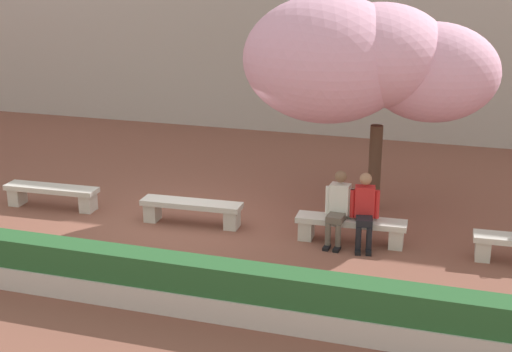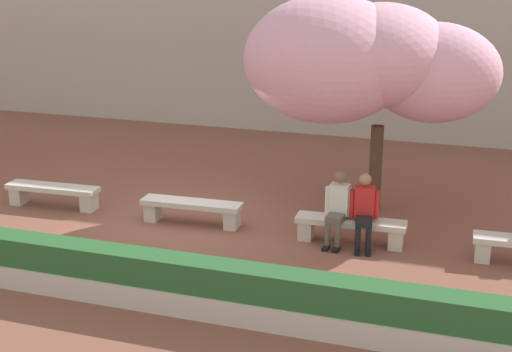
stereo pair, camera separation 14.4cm
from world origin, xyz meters
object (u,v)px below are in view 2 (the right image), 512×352
object	(u,v)px
stone_bench_center	(192,208)
person_seated_right	(364,208)
person_seated_left	(338,205)
cherry_tree_main	(366,61)
stone_bench_near_west	(53,192)
stone_bench_near_east	(351,227)

from	to	relation	value
stone_bench_center	person_seated_right	world-z (taller)	person_seated_right
person_seated_left	person_seated_right	xyz separation A→B (m)	(0.45, 0.00, 0.00)
stone_bench_center	cherry_tree_main	size ratio (longest dim) A/B	0.41
stone_bench_near_west	stone_bench_center	world-z (taller)	same
stone_bench_center	stone_bench_near_east	xyz separation A→B (m)	(3.01, 0.00, 0.00)
stone_bench_near_east	person_seated_right	world-z (taller)	person_seated_right
person_seated_left	cherry_tree_main	distance (m)	2.88
stone_bench_center	person_seated_right	bearing A→B (deg)	-0.93
stone_bench_near_east	person_seated_left	world-z (taller)	person_seated_left
person_seated_left	stone_bench_center	bearing A→B (deg)	178.90
person_seated_left	cherry_tree_main	xyz separation A→B (m)	(0.06, 1.79, 2.26)
person_seated_left	person_seated_right	bearing A→B (deg)	0.13
cherry_tree_main	stone_bench_near_east	bearing A→B (deg)	-84.69
stone_bench_near_west	stone_bench_center	xyz separation A→B (m)	(3.01, 0.00, 0.00)
stone_bench_near_west	person_seated_right	world-z (taller)	person_seated_right
person_seated_right	cherry_tree_main	bearing A→B (deg)	102.40
stone_bench_near_west	person_seated_right	size ratio (longest dim) A/B	1.50
cherry_tree_main	person_seated_right	bearing A→B (deg)	-77.60
stone_bench_near_west	person_seated_left	distance (m)	5.81
person_seated_right	person_seated_left	bearing A→B (deg)	-179.87
stone_bench_center	person_seated_left	xyz separation A→B (m)	(2.79, -0.05, 0.39)
stone_bench_near_east	stone_bench_center	bearing A→B (deg)	180.00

